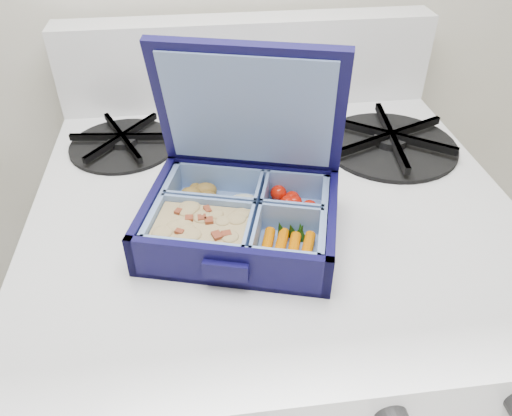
{
  "coord_description": "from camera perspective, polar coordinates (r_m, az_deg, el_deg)",
  "views": [
    {
      "loc": [
        0.49,
        1.14,
        1.32
      ],
      "look_at": [
        0.55,
        1.6,
        0.96
      ],
      "focal_mm": 35.0,
      "sensor_mm": 36.0,
      "label": 1
    }
  ],
  "objects": [
    {
      "name": "fork",
      "position": [
        0.7,
        1.88,
        3.98
      ],
      "size": [
        0.15,
        0.17,
        0.01
      ],
      "primitive_type": null,
      "rotation": [
        0.0,
        0.0,
        -0.71
      ],
      "color": "silver",
      "rests_on": "stove"
    },
    {
      "name": "stove",
      "position": [
        1.01,
        1.19,
        -20.07
      ],
      "size": [
        0.62,
        0.62,
        0.93
      ],
      "primitive_type": null,
      "color": "silver",
      "rests_on": "floor"
    },
    {
      "name": "burner_grate_rear",
      "position": [
        0.79,
        -14.96,
        7.39
      ],
      "size": [
        0.18,
        0.18,
        0.02
      ],
      "primitive_type": "cylinder",
      "rotation": [
        0.0,
        0.0,
        -0.12
      ],
      "color": "black",
      "rests_on": "stove"
    },
    {
      "name": "burner_grate",
      "position": [
        0.78,
        15.13,
        7.65
      ],
      "size": [
        0.26,
        0.26,
        0.03
      ],
      "primitive_type": "cylinder",
      "rotation": [
        0.0,
        0.0,
        0.41
      ],
      "color": "black",
      "rests_on": "stove"
    },
    {
      "name": "bento_box",
      "position": [
        0.58,
        -1.73,
        -1.26
      ],
      "size": [
        0.26,
        0.22,
        0.05
      ],
      "primitive_type": null,
      "rotation": [
        0.0,
        0.0,
        -0.28
      ],
      "color": "#0C093A",
      "rests_on": "stove"
    }
  ]
}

